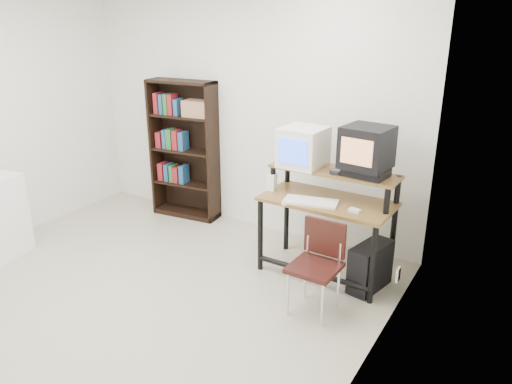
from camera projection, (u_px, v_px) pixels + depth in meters
The scene contains 16 objects.
floor at pixel (121, 304), 4.19m from camera, with size 4.00×4.00×0.01m, color beige.
back_wall at pixel (246, 111), 5.35m from camera, with size 4.00×0.01×2.60m, color white.
right_wall at pixel (360, 205), 2.78m from camera, with size 0.01×4.00×2.60m, color white.
computer_desk at pixel (328, 204), 4.47m from camera, with size 1.18×0.61×0.98m.
crt_monitor at pixel (303, 147), 4.53m from camera, with size 0.40×0.41×0.36m.
vcr at pixel (366, 173), 4.27m from camera, with size 0.36×0.26×0.08m, color black.
crt_tv at pixel (367, 147), 4.22m from camera, with size 0.42×0.42×0.36m.
cd_spindle at pixel (336, 172), 4.34m from camera, with size 0.12×0.12×0.05m, color #26262B.
keyboard at pixel (311, 202), 4.37m from camera, with size 0.47×0.21×0.04m, color white.
mousepad at pixel (354, 212), 4.19m from camera, with size 0.22×0.18×0.01m, color black.
mouse at pixel (355, 211), 4.17m from camera, with size 0.10×0.06×0.03m, color white.
desk_speaker at pixel (272, 183), 4.65m from camera, with size 0.08×0.07×0.17m, color white.
pc_tower at pixel (370, 267), 4.36m from camera, with size 0.20×0.45×0.42m, color black.
school_chair at pixel (318, 258), 3.98m from camera, with size 0.39×0.39×0.75m.
bookshelf at pixel (185, 148), 5.75m from camera, with size 0.82×0.35×1.60m.
wall_outlet at pixel (398, 274), 4.06m from camera, with size 0.02×0.08×0.12m, color beige.
Camera 1 is at (2.83, -2.51, 2.33)m, focal length 35.00 mm.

